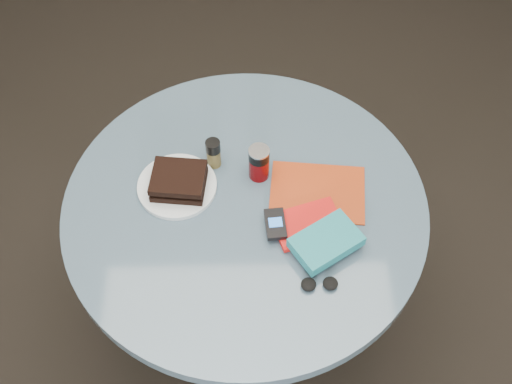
{
  "coord_description": "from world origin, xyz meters",
  "views": [
    {
      "loc": [
        0.01,
        -0.99,
        2.2
      ],
      "look_at": [
        0.03,
        0.0,
        0.8
      ],
      "focal_mm": 45.0,
      "sensor_mm": 36.0,
      "label": 1
    }
  ],
  "objects_px": {
    "pepper_grinder": "(213,153)",
    "magazine": "(317,192)",
    "sandwich": "(179,181)",
    "headphones": "(319,284)",
    "soda_can": "(259,163)",
    "plate": "(177,186)",
    "red_book": "(308,224)",
    "novel": "(326,242)",
    "table": "(246,234)",
    "mp3_player": "(275,224)"
  },
  "relations": [
    {
      "from": "table",
      "to": "headphones",
      "type": "height_order",
      "value": "headphones"
    },
    {
      "from": "sandwich",
      "to": "pepper_grinder",
      "type": "relative_size",
      "value": 1.65
    },
    {
      "from": "magazine",
      "to": "mp3_player",
      "type": "distance_m",
      "value": 0.17
    },
    {
      "from": "table",
      "to": "red_book",
      "type": "relative_size",
      "value": 5.62
    },
    {
      "from": "sandwich",
      "to": "magazine",
      "type": "height_order",
      "value": "sandwich"
    },
    {
      "from": "sandwich",
      "to": "mp3_player",
      "type": "distance_m",
      "value": 0.29
    },
    {
      "from": "soda_can",
      "to": "red_book",
      "type": "height_order",
      "value": "soda_can"
    },
    {
      "from": "plate",
      "to": "novel",
      "type": "height_order",
      "value": "novel"
    },
    {
      "from": "pepper_grinder",
      "to": "plate",
      "type": "bearing_deg",
      "value": -141.34
    },
    {
      "from": "soda_can",
      "to": "headphones",
      "type": "xyz_separation_m",
      "value": [
        0.14,
        -0.35,
        -0.04
      ]
    },
    {
      "from": "soda_can",
      "to": "pepper_grinder",
      "type": "xyz_separation_m",
      "value": [
        -0.13,
        0.04,
        -0.01
      ]
    },
    {
      "from": "pepper_grinder",
      "to": "magazine",
      "type": "relative_size",
      "value": 0.37
    },
    {
      "from": "magazine",
      "to": "pepper_grinder",
      "type": "bearing_deg",
      "value": 165.87
    },
    {
      "from": "magazine",
      "to": "headphones",
      "type": "bearing_deg",
      "value": -87.22
    },
    {
      "from": "plate",
      "to": "mp3_player",
      "type": "distance_m",
      "value": 0.3
    },
    {
      "from": "sandwich",
      "to": "red_book",
      "type": "bearing_deg",
      "value": -20.62
    },
    {
      "from": "plate",
      "to": "novel",
      "type": "xyz_separation_m",
      "value": [
        0.39,
        -0.21,
        0.03
      ]
    },
    {
      "from": "plate",
      "to": "red_book",
      "type": "height_order",
      "value": "red_book"
    },
    {
      "from": "magazine",
      "to": "novel",
      "type": "xyz_separation_m",
      "value": [
        0.01,
        -0.18,
        0.03
      ]
    },
    {
      "from": "sandwich",
      "to": "soda_can",
      "type": "bearing_deg",
      "value": 11.59
    },
    {
      "from": "novel",
      "to": "plate",
      "type": "bearing_deg",
      "value": 120.01
    },
    {
      "from": "novel",
      "to": "headphones",
      "type": "relative_size",
      "value": 1.81
    },
    {
      "from": "novel",
      "to": "sandwich",
      "type": "bearing_deg",
      "value": 120.21
    },
    {
      "from": "red_book",
      "to": "mp3_player",
      "type": "height_order",
      "value": "mp3_player"
    },
    {
      "from": "magazine",
      "to": "headphones",
      "type": "xyz_separation_m",
      "value": [
        -0.02,
        -0.29,
        0.01
      ]
    },
    {
      "from": "table",
      "to": "headphones",
      "type": "relative_size",
      "value": 10.53
    },
    {
      "from": "mp3_player",
      "to": "headphones",
      "type": "bearing_deg",
      "value": -58.59
    },
    {
      "from": "headphones",
      "to": "red_book",
      "type": "bearing_deg",
      "value": 95.47
    },
    {
      "from": "red_book",
      "to": "headphones",
      "type": "distance_m",
      "value": 0.18
    },
    {
      "from": "sandwich",
      "to": "magazine",
      "type": "distance_m",
      "value": 0.38
    },
    {
      "from": "soda_can",
      "to": "headphones",
      "type": "bearing_deg",
      "value": -68.02
    },
    {
      "from": "pepper_grinder",
      "to": "mp3_player",
      "type": "bearing_deg",
      "value": -53.72
    },
    {
      "from": "sandwich",
      "to": "headphones",
      "type": "height_order",
      "value": "sandwich"
    },
    {
      "from": "mp3_player",
      "to": "plate",
      "type": "bearing_deg",
      "value": 151.76
    },
    {
      "from": "magazine",
      "to": "mp3_player",
      "type": "bearing_deg",
      "value": -129.64
    },
    {
      "from": "sandwich",
      "to": "table",
      "type": "bearing_deg",
      "value": -15.44
    },
    {
      "from": "table",
      "to": "mp3_player",
      "type": "height_order",
      "value": "mp3_player"
    },
    {
      "from": "plate",
      "to": "pepper_grinder",
      "type": "distance_m",
      "value": 0.14
    },
    {
      "from": "sandwich",
      "to": "novel",
      "type": "relative_size",
      "value": 0.92
    },
    {
      "from": "table",
      "to": "soda_can",
      "type": "xyz_separation_m",
      "value": [
        0.04,
        0.09,
        0.22
      ]
    },
    {
      "from": "table",
      "to": "plate",
      "type": "relative_size",
      "value": 4.54
    },
    {
      "from": "headphones",
      "to": "mp3_player",
      "type": "bearing_deg",
      "value": 121.41
    },
    {
      "from": "red_book",
      "to": "headphones",
      "type": "relative_size",
      "value": 1.87
    },
    {
      "from": "sandwich",
      "to": "headphones",
      "type": "xyz_separation_m",
      "value": [
        0.36,
        -0.31,
        -0.03
      ]
    },
    {
      "from": "red_book",
      "to": "mp3_player",
      "type": "bearing_deg",
      "value": 167.29
    },
    {
      "from": "plate",
      "to": "soda_can",
      "type": "relative_size",
      "value": 2.03
    },
    {
      "from": "table",
      "to": "magazine",
      "type": "distance_m",
      "value": 0.26
    },
    {
      "from": "sandwich",
      "to": "magazine",
      "type": "xyz_separation_m",
      "value": [
        0.38,
        -0.02,
        -0.04
      ]
    },
    {
      "from": "sandwich",
      "to": "novel",
      "type": "xyz_separation_m",
      "value": [
        0.39,
        -0.2,
        -0.0
      ]
    },
    {
      "from": "novel",
      "to": "headphones",
      "type": "bearing_deg",
      "value": -134.87
    }
  ]
}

